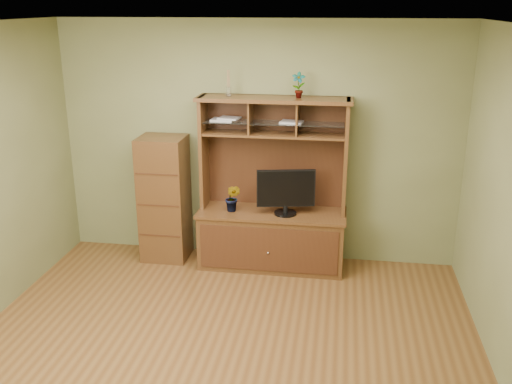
# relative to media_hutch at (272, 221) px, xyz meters

# --- Properties ---
(room) EXTENTS (4.54, 4.04, 2.74)m
(room) POSITION_rel_media_hutch_xyz_m (-0.21, -1.73, 0.83)
(room) COLOR #583719
(room) RESTS_ON ground
(media_hutch) EXTENTS (1.66, 0.61, 1.90)m
(media_hutch) POSITION_rel_media_hutch_xyz_m (0.00, 0.00, 0.00)
(media_hutch) COLOR #452913
(media_hutch) RESTS_ON room
(monitor) EXTENTS (0.63, 0.24, 0.50)m
(monitor) POSITION_rel_media_hutch_xyz_m (0.16, -0.08, 0.39)
(monitor) COLOR black
(monitor) RESTS_ON media_hutch
(orchid_plant) EXTENTS (0.20, 0.18, 0.31)m
(orchid_plant) POSITION_rel_media_hutch_xyz_m (-0.43, -0.08, 0.28)
(orchid_plant) COLOR #2C511C
(orchid_plant) RESTS_ON media_hutch
(top_plant) EXTENTS (0.14, 0.10, 0.27)m
(top_plant) POSITION_rel_media_hutch_xyz_m (0.26, 0.08, 1.51)
(top_plant) COLOR #346523
(top_plant) RESTS_ON media_hutch
(reed_diffuser) EXTENTS (0.06, 0.06, 0.28)m
(reed_diffuser) POSITION_rel_media_hutch_xyz_m (-0.49, 0.08, 1.49)
(reed_diffuser) COLOR silver
(reed_diffuser) RESTS_ON media_hutch
(magazines) EXTENTS (1.00, 0.22, 0.04)m
(magazines) POSITION_rel_media_hutch_xyz_m (-0.29, 0.08, 1.13)
(magazines) COLOR silver
(magazines) RESTS_ON media_hutch
(side_cabinet) EXTENTS (0.51, 0.47, 1.44)m
(side_cabinet) POSITION_rel_media_hutch_xyz_m (-1.25, 0.02, 0.20)
(side_cabinet) COLOR #452913
(side_cabinet) RESTS_ON room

